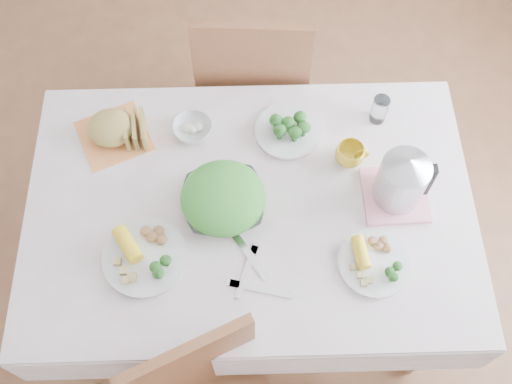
{
  "coord_description": "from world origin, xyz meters",
  "views": [
    {
      "loc": [
        -0.0,
        -0.89,
        2.55
      ],
      "look_at": [
        0.02,
        0.02,
        0.82
      ],
      "focal_mm": 42.0,
      "sensor_mm": 36.0,
      "label": 1
    }
  ],
  "objects_px": {
    "chair_far": "(254,80)",
    "dinner_plate_left": "(145,258)",
    "dining_table": "(251,250)",
    "salad_bowl": "(224,202)",
    "electric_kettle": "(402,179)",
    "yellow_mug": "(350,155)",
    "dinner_plate_right": "(374,263)"
  },
  "relations": [
    {
      "from": "salad_bowl",
      "to": "yellow_mug",
      "type": "bearing_deg",
      "value": 21.11
    },
    {
      "from": "dinner_plate_right",
      "to": "electric_kettle",
      "type": "xyz_separation_m",
      "value": [
        0.1,
        0.24,
        0.11
      ]
    },
    {
      "from": "dining_table",
      "to": "chair_far",
      "type": "bearing_deg",
      "value": 87.57
    },
    {
      "from": "chair_far",
      "to": "electric_kettle",
      "type": "height_order",
      "value": "electric_kettle"
    },
    {
      "from": "dining_table",
      "to": "yellow_mug",
      "type": "xyz_separation_m",
      "value": [
        0.35,
        0.17,
        0.43
      ]
    },
    {
      "from": "chair_far",
      "to": "yellow_mug",
      "type": "bearing_deg",
      "value": 121.31
    },
    {
      "from": "salad_bowl",
      "to": "yellow_mug",
      "type": "distance_m",
      "value": 0.46
    },
    {
      "from": "dining_table",
      "to": "electric_kettle",
      "type": "xyz_separation_m",
      "value": [
        0.49,
        0.02,
        0.51
      ]
    },
    {
      "from": "dining_table",
      "to": "salad_bowl",
      "type": "bearing_deg",
      "value": -179.13
    },
    {
      "from": "chair_far",
      "to": "yellow_mug",
      "type": "xyz_separation_m",
      "value": [
        0.31,
        -0.6,
        0.34
      ]
    },
    {
      "from": "dining_table",
      "to": "electric_kettle",
      "type": "distance_m",
      "value": 0.7
    },
    {
      "from": "dining_table",
      "to": "salad_bowl",
      "type": "xyz_separation_m",
      "value": [
        -0.09,
        -0.0,
        0.42
      ]
    },
    {
      "from": "chair_far",
      "to": "dinner_plate_right",
      "type": "relative_size",
      "value": 4.39
    },
    {
      "from": "salad_bowl",
      "to": "electric_kettle",
      "type": "relative_size",
      "value": 1.18
    },
    {
      "from": "dinner_plate_left",
      "to": "electric_kettle",
      "type": "xyz_separation_m",
      "value": [
        0.82,
        0.2,
        0.11
      ]
    },
    {
      "from": "chair_far",
      "to": "salad_bowl",
      "type": "relative_size",
      "value": 3.87
    },
    {
      "from": "salad_bowl",
      "to": "dining_table",
      "type": "bearing_deg",
      "value": 0.87
    },
    {
      "from": "yellow_mug",
      "to": "electric_kettle",
      "type": "relative_size",
      "value": 0.45
    },
    {
      "from": "dining_table",
      "to": "dinner_plate_left",
      "type": "xyz_separation_m",
      "value": [
        -0.34,
        -0.18,
        0.4
      ]
    },
    {
      "from": "salad_bowl",
      "to": "dinner_plate_left",
      "type": "bearing_deg",
      "value": -144.24
    },
    {
      "from": "chair_far",
      "to": "dinner_plate_right",
      "type": "xyz_separation_m",
      "value": [
        0.36,
        -0.98,
        0.31
      ]
    },
    {
      "from": "dining_table",
      "to": "electric_kettle",
      "type": "height_order",
      "value": "electric_kettle"
    },
    {
      "from": "dinner_plate_right",
      "to": "dining_table",
      "type": "bearing_deg",
      "value": 150.42
    },
    {
      "from": "chair_far",
      "to": "electric_kettle",
      "type": "xyz_separation_m",
      "value": [
        0.45,
        -0.74,
        0.42
      ]
    },
    {
      "from": "dining_table",
      "to": "dinner_plate_left",
      "type": "bearing_deg",
      "value": -151.74
    },
    {
      "from": "yellow_mug",
      "to": "electric_kettle",
      "type": "bearing_deg",
      "value": -45.45
    },
    {
      "from": "dining_table",
      "to": "yellow_mug",
      "type": "bearing_deg",
      "value": 25.64
    },
    {
      "from": "chair_far",
      "to": "dinner_plate_left",
      "type": "xyz_separation_m",
      "value": [
        -0.37,
        -0.95,
        0.31
      ]
    },
    {
      "from": "chair_far",
      "to": "dinner_plate_left",
      "type": "bearing_deg",
      "value": 72.34
    },
    {
      "from": "chair_far",
      "to": "yellow_mug",
      "type": "relative_size",
      "value": 10.16
    },
    {
      "from": "dinner_plate_left",
      "to": "dinner_plate_right",
      "type": "relative_size",
      "value": 1.18
    },
    {
      "from": "chair_far",
      "to": "electric_kettle",
      "type": "bearing_deg",
      "value": 125.19
    }
  ]
}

